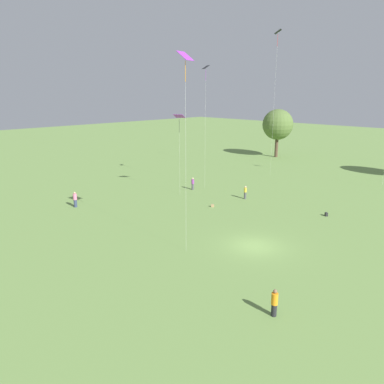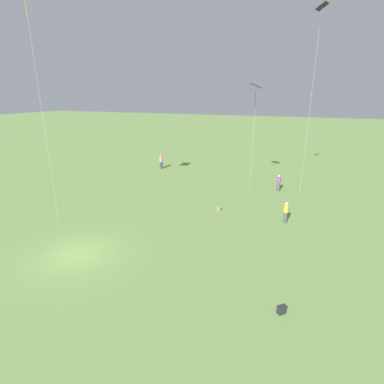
% 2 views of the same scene
% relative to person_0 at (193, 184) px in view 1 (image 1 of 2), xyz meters
% --- Properties ---
extents(ground_plane, '(240.00, 240.00, 0.00)m').
position_rel_person_0_xyz_m(ground_plane, '(17.10, -9.81, -0.82)').
color(ground_plane, '#6B8E47').
extents(tree_0, '(5.99, 5.99, 9.46)m').
position_rel_person_0_xyz_m(tree_0, '(-6.39, 30.45, 5.60)').
color(tree_0, brown).
rests_on(tree_0, ground_plane).
extents(person_0, '(0.52, 0.52, 1.65)m').
position_rel_person_0_xyz_m(person_0, '(0.00, 0.00, 0.00)').
color(person_0, '#4C4C51').
rests_on(person_0, ground_plane).
extents(person_1, '(0.45, 0.45, 1.64)m').
position_rel_person_0_xyz_m(person_1, '(7.69, 1.34, 0.00)').
color(person_1, '#4C4C51').
rests_on(person_1, ground_plane).
extents(person_2, '(0.49, 0.49, 1.80)m').
position_rel_person_0_xyz_m(person_2, '(-4.03, -14.97, 0.07)').
color(person_2, '#333D5B').
rests_on(person_2, ground_plane).
extents(person_3, '(0.48, 0.48, 1.71)m').
position_rel_person_0_xyz_m(person_3, '(23.89, -17.51, 0.02)').
color(person_3, '#232328').
rests_on(person_3, ground_plane).
extents(kite_0, '(1.63, 1.59, 10.09)m').
position_rel_person_0_xyz_m(kite_0, '(0.37, -2.74, 8.80)').
color(kite_0, purple).
rests_on(kite_0, ground_plane).
extents(kite_1, '(1.10, 1.26, 15.57)m').
position_rel_person_0_xyz_m(kite_1, '(13.63, -14.64, 13.84)').
color(kite_1, purple).
rests_on(kite_1, ground_plane).
extents(kite_2, '(1.23, 1.33, 21.40)m').
position_rel_person_0_xyz_m(kite_2, '(2.15, 15.33, 19.21)').
color(kite_2, black).
rests_on(kite_2, ground_plane).
extents(kite_4, '(1.10, 1.03, 15.97)m').
position_rel_person_0_xyz_m(kite_4, '(0.29, 2.06, 14.06)').
color(kite_4, black).
rests_on(kite_4, ground_plane).
extents(picnic_bag_0, '(0.37, 0.37, 0.32)m').
position_rel_person_0_xyz_m(picnic_bag_0, '(7.08, -3.98, -0.67)').
color(picnic_bag_0, '#A58459').
rests_on(picnic_bag_0, ground_plane).
extents(picnic_bag_2, '(0.42, 0.42, 0.37)m').
position_rel_person_0_xyz_m(picnic_bag_2, '(17.78, 2.09, -0.64)').
color(picnic_bag_2, '#262628').
rests_on(picnic_bag_2, ground_plane).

